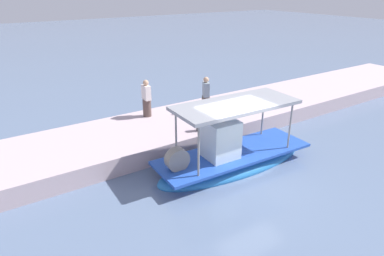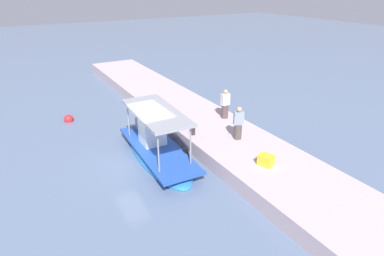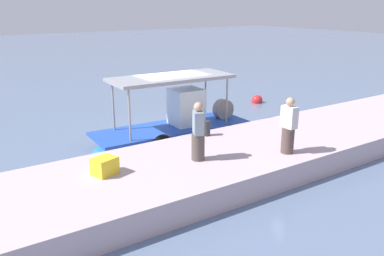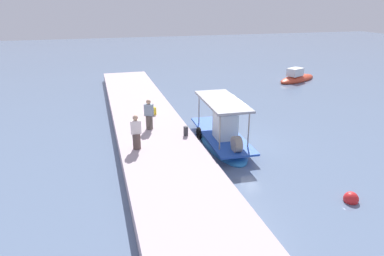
{
  "view_description": "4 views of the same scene",
  "coord_description": "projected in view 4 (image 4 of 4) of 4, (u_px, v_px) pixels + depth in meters",
  "views": [
    {
      "loc": [
        7.22,
        7.72,
        6.25
      ],
      "look_at": [
        0.34,
        -2.73,
        0.95
      ],
      "focal_mm": 32.02,
      "sensor_mm": 36.0,
      "label": 1
    },
    {
      "loc": [
        -12.74,
        4.61,
        7.75
      ],
      "look_at": [
        -0.04,
        -2.77,
        1.08
      ],
      "focal_mm": 30.14,
      "sensor_mm": 36.0,
      "label": 2
    },
    {
      "loc": [
        -7.77,
        -13.39,
        4.96
      ],
      "look_at": [
        -0.35,
        -2.35,
        0.91
      ],
      "focal_mm": 38.35,
      "sensor_mm": 36.0,
      "label": 3
    },
    {
      "loc": [
        16.09,
        -7.05,
        7.33
      ],
      "look_at": [
        -0.87,
        -2.24,
        0.78
      ],
      "focal_mm": 32.11,
      "sensor_mm": 36.0,
      "label": 4
    }
  ],
  "objects": [
    {
      "name": "mooring_bollard",
      "position": [
        186.0,
        131.0,
        17.87
      ],
      "size": [
        0.24,
        0.24,
        0.5
      ],
      "primitive_type": "cylinder",
      "color": "#2D2D33",
      "rests_on": "dock_quay"
    },
    {
      "name": "dock_quay",
      "position": [
        158.0,
        145.0,
        17.63
      ],
      "size": [
        36.0,
        3.94,
        0.72
      ],
      "primitive_type": "cube",
      "color": "#C3ADB3",
      "rests_on": "ground_plane"
    },
    {
      "name": "marker_buoy",
      "position": [
        351.0,
        199.0,
        13.31
      ],
      "size": [
        0.57,
        0.57,
        0.57
      ],
      "color": "red",
      "rests_on": "ground_plane"
    },
    {
      "name": "moored_boat_near",
      "position": [
        297.0,
        78.0,
        33.46
      ],
      "size": [
        3.68,
        5.26,
        1.53
      ],
      "color": "#CE4229",
      "rests_on": "ground_plane"
    },
    {
      "name": "main_fishing_boat",
      "position": [
        222.0,
        137.0,
        18.6
      ],
      "size": [
        6.26,
        2.19,
        2.79
      ],
      "color": "#2A7CC8",
      "rests_on": "ground_plane"
    },
    {
      "name": "fisherman_by_crate",
      "position": [
        136.0,
        134.0,
        16.1
      ],
      "size": [
        0.38,
        0.48,
        1.68
      ],
      "color": "brown",
      "rests_on": "dock_quay"
    },
    {
      "name": "fisherman_near_bollard",
      "position": [
        149.0,
        116.0,
        18.62
      ],
      "size": [
        0.49,
        0.54,
        1.67
      ],
      "color": "#504740",
      "rests_on": "dock_quay"
    },
    {
      "name": "ground_plane",
      "position": [
        235.0,
        143.0,
        18.86
      ],
      "size": [
        120.0,
        120.0,
        0.0
      ],
      "primitive_type": "plane",
      "color": "slate"
    },
    {
      "name": "cargo_crate",
      "position": [
        151.0,
        111.0,
        21.27
      ],
      "size": [
        0.71,
        0.64,
        0.45
      ],
      "primitive_type": "cube",
      "rotation": [
        0.0,
        0.0,
        0.32
      ],
      "color": "yellow",
      "rests_on": "dock_quay"
    }
  ]
}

